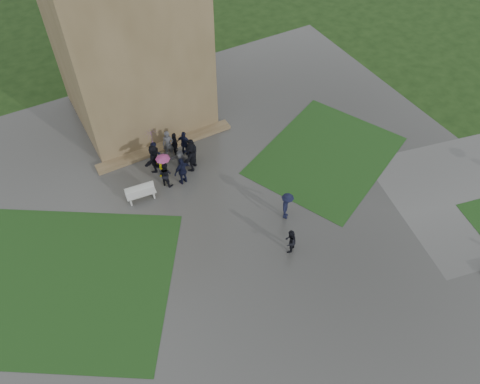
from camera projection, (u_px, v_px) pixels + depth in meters
ground at (248, 272)px, 23.66m from camera, size 120.00×120.00×0.00m
plaza at (229, 243)px, 24.82m from camera, size 34.00×34.00×0.02m
lawn_inset_left at (60, 282)px, 23.21m from camera, size 14.10×13.46×0.01m
lawn_inset_right at (326, 155)px, 29.34m from camera, size 11.12×10.15×0.01m
tower_plinth at (166, 146)px, 29.77m from camera, size 9.00×0.80×0.22m
bench at (141, 193)px, 26.56m from camera, size 1.73×0.69×0.98m
visitor_cluster at (173, 156)px, 27.87m from camera, size 3.69×3.42×2.57m
pedestrian_mid at (287, 206)px, 25.37m from camera, size 1.22×1.27×1.80m
pedestrian_near at (290, 241)px, 23.95m from camera, size 0.85×0.77×1.53m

